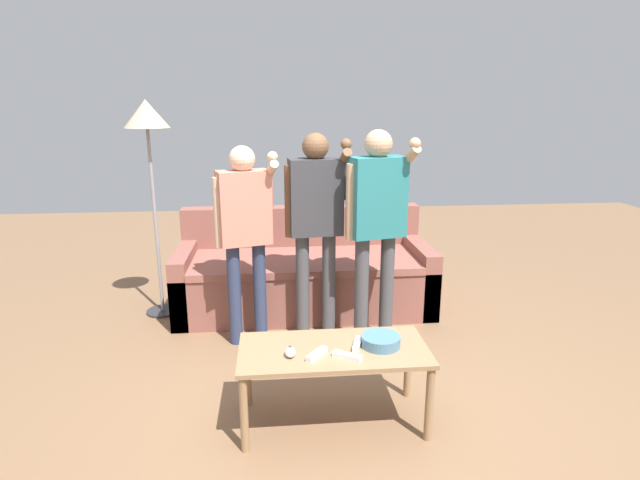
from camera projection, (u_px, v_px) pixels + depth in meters
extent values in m
plane|color=brown|center=(349.00, 406.00, 3.05)|extent=(12.00, 12.00, 0.00)
cube|color=brown|center=(304.00, 285.00, 4.49)|extent=(2.19, 0.91, 0.43)
cube|color=#94584D|center=(305.00, 261.00, 4.36)|extent=(1.91, 0.79, 0.06)
cube|color=brown|center=(302.00, 229.00, 4.73)|extent=(2.19, 0.18, 0.42)
cube|color=brown|center=(187.00, 280.00, 4.38)|extent=(0.14, 0.91, 0.57)
cube|color=brown|center=(417.00, 273.00, 4.57)|extent=(0.14, 0.91, 0.57)
cube|color=#997551|center=(334.00, 350.00, 2.80)|extent=(1.05, 0.50, 0.03)
cylinder|color=#997551|center=(244.00, 414.00, 2.60)|extent=(0.04, 0.04, 0.43)
cylinder|color=#997551|center=(429.00, 404.00, 2.69)|extent=(0.04, 0.04, 0.43)
cylinder|color=#997551|center=(248.00, 372.00, 3.02)|extent=(0.04, 0.04, 0.43)
cylinder|color=#997551|center=(408.00, 364.00, 3.11)|extent=(0.04, 0.04, 0.43)
cylinder|color=teal|center=(381.00, 341.00, 2.81)|extent=(0.22, 0.22, 0.06)
ellipsoid|color=white|center=(290.00, 352.00, 2.70)|extent=(0.06, 0.09, 0.05)
cylinder|color=#4C4C51|center=(290.00, 347.00, 2.70)|extent=(0.02, 0.02, 0.01)
cylinder|color=#2D2D33|center=(163.00, 311.00, 4.43)|extent=(0.28, 0.28, 0.02)
cylinder|color=gray|center=(156.00, 223.00, 4.22)|extent=(0.03, 0.03, 1.56)
cone|color=#C1AD89|center=(146.00, 114.00, 3.99)|extent=(0.36, 0.36, 0.22)
cylinder|color=#2D3856|center=(235.00, 295.00, 3.77)|extent=(0.10, 0.10, 0.78)
cylinder|color=#2D3856|center=(260.00, 291.00, 3.84)|extent=(0.10, 0.10, 0.78)
cube|color=#DB7F6B|center=(244.00, 208.00, 3.63)|extent=(0.41, 0.29, 0.53)
sphere|color=beige|center=(242.00, 159.00, 3.54)|extent=(0.18, 0.18, 0.18)
cylinder|color=beige|center=(218.00, 213.00, 3.57)|extent=(0.07, 0.07, 0.50)
cylinder|color=#DB7F6B|center=(268.00, 192.00, 3.67)|extent=(0.07, 0.07, 0.25)
cylinder|color=beige|center=(270.00, 171.00, 3.57)|extent=(0.13, 0.26, 0.18)
sphere|color=beige|center=(272.00, 157.00, 3.49)|extent=(0.07, 0.07, 0.07)
cylinder|color=#47474C|center=(303.00, 286.00, 3.89)|extent=(0.10, 0.10, 0.82)
cylinder|color=#47474C|center=(329.00, 284.00, 3.92)|extent=(0.10, 0.10, 0.82)
cube|color=#38383D|center=(316.00, 197.00, 3.73)|extent=(0.41, 0.24, 0.56)
sphere|color=brown|center=(315.00, 146.00, 3.63)|extent=(0.19, 0.19, 0.19)
cylinder|color=brown|center=(289.00, 201.00, 3.70)|extent=(0.07, 0.07, 0.53)
cylinder|color=#38383D|center=(341.00, 182.00, 3.73)|extent=(0.07, 0.07, 0.27)
cylinder|color=brown|center=(344.00, 160.00, 3.63)|extent=(0.09, 0.27, 0.19)
sphere|color=brown|center=(346.00, 144.00, 3.53)|extent=(0.08, 0.08, 0.08)
cylinder|color=#47474C|center=(361.00, 291.00, 3.76)|extent=(0.10, 0.10, 0.83)
cylinder|color=#47474C|center=(387.00, 288.00, 3.83)|extent=(0.10, 0.10, 0.83)
cube|color=#28757A|center=(377.00, 197.00, 3.61)|extent=(0.43, 0.30, 0.57)
sphere|color=tan|center=(378.00, 144.00, 3.51)|extent=(0.20, 0.20, 0.20)
cylinder|color=tan|center=(351.00, 202.00, 3.55)|extent=(0.07, 0.07, 0.54)
cylinder|color=#28757A|center=(402.00, 180.00, 3.64)|extent=(0.07, 0.07, 0.27)
cylinder|color=tan|center=(409.00, 159.00, 3.53)|extent=(0.13, 0.27, 0.21)
sphere|color=tan|center=(415.00, 143.00, 3.43)|extent=(0.08, 0.08, 0.08)
cube|color=white|center=(347.00, 356.00, 2.67)|extent=(0.15, 0.12, 0.03)
cylinder|color=silver|center=(342.00, 352.00, 2.68)|extent=(0.01, 0.01, 0.00)
cube|color=silver|center=(355.00, 355.00, 2.65)|extent=(0.02, 0.02, 0.00)
cube|color=white|center=(317.00, 354.00, 2.70)|extent=(0.13, 0.14, 0.03)
cylinder|color=silver|center=(320.00, 349.00, 2.71)|extent=(0.01, 0.01, 0.00)
cube|color=silver|center=(312.00, 355.00, 2.65)|extent=(0.02, 0.02, 0.00)
cube|color=white|center=(357.00, 344.00, 2.81)|extent=(0.08, 0.15, 0.03)
cylinder|color=silver|center=(358.00, 339.00, 2.83)|extent=(0.01, 0.01, 0.00)
cube|color=silver|center=(356.00, 345.00, 2.76)|extent=(0.02, 0.02, 0.00)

